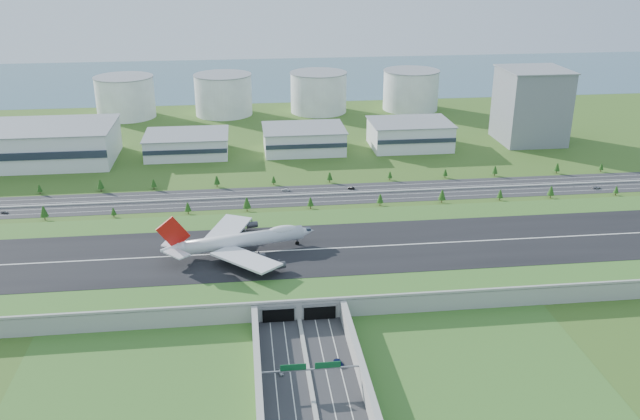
{
  "coord_description": "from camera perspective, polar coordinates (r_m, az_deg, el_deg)",
  "views": [
    {
      "loc": [
        -19.95,
        -290.86,
        145.47
      ],
      "look_at": [
        18.73,
        35.0,
        14.14
      ],
      "focal_mm": 38.0,
      "sensor_mm": 36.0,
      "label": 1
    }
  ],
  "objects": [
    {
      "name": "ground",
      "position": [
        325.82,
        -2.55,
        -4.73
      ],
      "size": [
        1200.0,
        1200.0,
        0.0
      ],
      "primitive_type": "plane",
      "color": "#305B1C",
      "rests_on": "ground"
    },
    {
      "name": "tree_row",
      "position": [
        409.98,
        -2.62,
        1.67
      ],
      "size": [
        502.98,
        48.52,
        8.4
      ],
      "color": "#3D2819",
      "rests_on": "ground"
    },
    {
      "name": "car_5",
      "position": [
        424.29,
        2.64,
        1.86
      ],
      "size": [
        4.83,
        2.79,
        1.51
      ],
      "primitive_type": "imported",
      "rotation": [
        0.0,
        0.0,
        -1.85
      ],
      "color": "black",
      "rests_on": "ground"
    },
    {
      "name": "hangar_mid_c",
      "position": [
        515.09,
        7.57,
        6.31
      ],
      "size": [
        58.0,
        42.0,
        19.0
      ],
      "primitive_type": "cube",
      "color": "#BDBDC1",
      "rests_on": "ground"
    },
    {
      "name": "car_7",
      "position": [
        421.36,
        -2.94,
        1.72
      ],
      "size": [
        5.78,
        3.97,
        1.55
      ],
      "primitive_type": "imported",
      "rotation": [
        0.0,
        0.0,
        -1.94
      ],
      "color": "silver",
      "rests_on": "ground"
    },
    {
      "name": "fuel_tank_b",
      "position": [
        614.52,
        -8.14,
        9.58
      ],
      "size": [
        50.0,
        50.0,
        35.0
      ],
      "primitive_type": "cylinder",
      "color": "silver",
      "rests_on": "ground"
    },
    {
      "name": "office_tower",
      "position": [
        546.21,
        17.35,
        8.36
      ],
      "size": [
        46.0,
        46.0,
        55.0
      ],
      "primitive_type": "cube",
      "color": "slate",
      "rests_on": "ground"
    },
    {
      "name": "car_6",
      "position": [
        459.01,
        22.21,
        1.78
      ],
      "size": [
        5.79,
        3.08,
        1.55
      ],
      "primitive_type": "imported",
      "rotation": [
        0.0,
        0.0,
        1.66
      ],
      "color": "#A3A2A7",
      "rests_on": "ground"
    },
    {
      "name": "sign_gantry_near",
      "position": [
        240.68,
        -0.8,
        -13.33
      ],
      "size": [
        38.7,
        0.7,
        9.8
      ],
      "color": "gray",
      "rests_on": "ground"
    },
    {
      "name": "boeing_747",
      "position": [
        319.23,
        -6.76,
        -2.57
      ],
      "size": [
        73.69,
        68.91,
        23.1
      ],
      "rotation": [
        0.0,
        0.0,
        0.22
      ],
      "color": "silver",
      "rests_on": "airfield_deck"
    },
    {
      "name": "car_2",
      "position": [
        255.43,
        1.56,
        -12.69
      ],
      "size": [
        3.63,
        5.59,
        1.43
      ],
      "primitive_type": "imported",
      "rotation": [
        0.0,
        0.0,
        3.4
      ],
      "color": "#0D1544",
      "rests_on": "ground"
    },
    {
      "name": "fuel_tank_d",
      "position": [
        633.57,
        7.65,
        9.97
      ],
      "size": [
        50.0,
        50.0,
        35.0
      ],
      "primitive_type": "cylinder",
      "color": "silver",
      "rests_on": "ground"
    },
    {
      "name": "underpass_road",
      "position": [
        239.21,
        -0.68,
        -14.62
      ],
      "size": [
        38.8,
        120.4,
        8.0
      ],
      "color": "#28282B",
      "rests_on": "ground"
    },
    {
      "name": "hangar_mid_a",
      "position": [
        501.86,
        -11.13,
        5.44
      ],
      "size": [
        58.0,
        42.0,
        15.0
      ],
      "primitive_type": "cube",
      "color": "#BDBDC1",
      "rests_on": "ground"
    },
    {
      "name": "airfield_deck",
      "position": [
        323.92,
        -2.57,
        -4.08
      ],
      "size": [
        520.0,
        100.0,
        9.2
      ],
      "color": "gray",
      "rests_on": "ground"
    },
    {
      "name": "north_expressway",
      "position": [
        412.83,
        -3.57,
        1.14
      ],
      "size": [
        560.0,
        36.0,
        0.12
      ],
      "primitive_type": "cube",
      "color": "#28282B",
      "rests_on": "ground"
    },
    {
      "name": "hangar_mid_b",
      "position": [
        502.0,
        -1.38,
        5.97
      ],
      "size": [
        58.0,
        42.0,
        17.0
      ],
      "primitive_type": "cube",
      "color": "#BDBDC1",
      "rests_on": "ground"
    },
    {
      "name": "car_0",
      "position": [
        250.8,
        -3.33,
        -13.46
      ],
      "size": [
        2.25,
        4.15,
        1.34
      ],
      "primitive_type": "imported",
      "rotation": [
        0.0,
        0.0,
        0.18
      ],
      "color": "#AAABAF",
      "rests_on": "ground"
    },
    {
      "name": "fuel_tank_a",
      "position": [
        622.43,
        -16.07,
        9.11
      ],
      "size": [
        50.0,
        50.0,
        35.0
      ],
      "primitive_type": "cylinder",
      "color": "silver",
      "rests_on": "ground"
    },
    {
      "name": "bay_water",
      "position": [
        784.71,
        -5.29,
        11.04
      ],
      "size": [
        1200.0,
        260.0,
        0.06
      ],
      "primitive_type": "cube",
      "color": "#395E6E",
      "rests_on": "ground"
    },
    {
      "name": "fuel_tank_c",
      "position": [
        618.3,
        -0.13,
        9.87
      ],
      "size": [
        50.0,
        50.0,
        35.0
      ],
      "primitive_type": "cylinder",
      "color": "silver",
      "rests_on": "ground"
    },
    {
      "name": "hangar_west",
      "position": [
        516.37,
        -23.5,
        5.06
      ],
      "size": [
        120.0,
        60.0,
        25.0
      ],
      "primitive_type": "cube",
      "color": "#BDBDC1",
      "rests_on": "ground"
    },
    {
      "name": "car_4",
      "position": [
        426.17,
        -25.04,
        -0.17
      ],
      "size": [
        4.56,
        2.72,
        1.45
      ],
      "primitive_type": "imported",
      "rotation": [
        0.0,
        0.0,
        1.32
      ],
      "color": "slate",
      "rests_on": "ground"
    }
  ]
}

